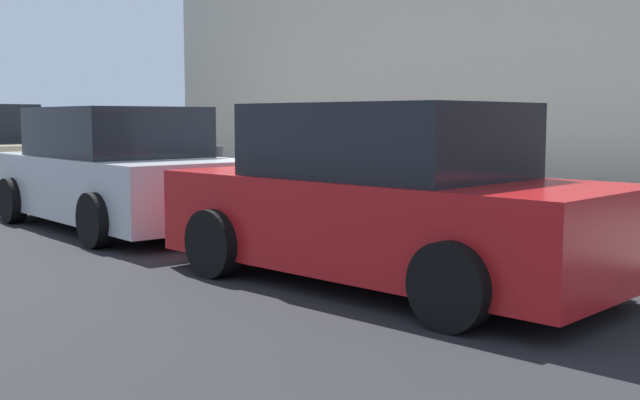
# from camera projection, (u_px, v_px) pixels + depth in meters

# --- Properties ---
(ground_plane) EXTENTS (40.00, 40.00, 0.00)m
(ground_plane) POSITION_uv_depth(u_px,v_px,m) (268.00, 223.00, 11.00)
(ground_plane) COLOR black
(sidewalk_curb) EXTENTS (18.00, 5.00, 0.14)m
(sidewalk_curb) POSITION_uv_depth(u_px,v_px,m) (388.00, 205.00, 12.68)
(sidewalk_curb) COLOR gray
(sidewalk_curb) RESTS_ON ground_plane
(suitcase_red_0) EXTENTS (0.49, 0.23, 0.71)m
(suitcase_red_0) POSITION_uv_depth(u_px,v_px,m) (507.00, 208.00, 8.79)
(suitcase_red_0) COLOR red
(suitcase_red_0) RESTS_ON sidewalk_curb
(suitcase_navy_1) EXTENTS (0.50, 0.19, 1.03)m
(suitcase_navy_1) POSITION_uv_depth(u_px,v_px,m) (465.00, 202.00, 9.15)
(suitcase_navy_1) COLOR navy
(suitcase_navy_1) RESTS_ON sidewalk_curb
(suitcase_teal_2) EXTENTS (0.42, 0.25, 0.76)m
(suitcase_teal_2) POSITION_uv_depth(u_px,v_px,m) (436.00, 199.00, 9.60)
(suitcase_teal_2) COLOR #0F606B
(suitcase_teal_2) RESTS_ON sidewalk_curb
(suitcase_maroon_3) EXTENTS (0.39, 0.26, 1.00)m
(suitcase_maroon_3) POSITION_uv_depth(u_px,v_px,m) (403.00, 196.00, 9.88)
(suitcase_maroon_3) COLOR maroon
(suitcase_maroon_3) RESTS_ON sidewalk_curb
(suitcase_olive_4) EXTENTS (0.40, 0.26, 0.99)m
(suitcase_olive_4) POSITION_uv_depth(u_px,v_px,m) (378.00, 195.00, 10.23)
(suitcase_olive_4) COLOR #59601E
(suitcase_olive_4) RESTS_ON sidewalk_curb
(suitcase_black_5) EXTENTS (0.47, 0.23, 0.75)m
(suitcase_black_5) POSITION_uv_depth(u_px,v_px,m) (357.00, 198.00, 10.66)
(suitcase_black_5) COLOR black
(suitcase_black_5) RESTS_ON sidewalk_curb
(suitcase_silver_6) EXTENTS (0.40, 0.26, 0.86)m
(suitcase_silver_6) POSITION_uv_depth(u_px,v_px,m) (325.00, 192.00, 10.92)
(suitcase_silver_6) COLOR #9EA0A8
(suitcase_silver_6) RESTS_ON sidewalk_curb
(suitcase_red_7) EXTENTS (0.41, 0.24, 0.60)m
(suitcase_red_7) POSITION_uv_depth(u_px,v_px,m) (303.00, 192.00, 11.26)
(suitcase_red_7) COLOR red
(suitcase_red_7) RESTS_ON sidewalk_curb
(suitcase_navy_8) EXTENTS (0.49, 0.25, 0.99)m
(suitcase_navy_8) POSITION_uv_depth(u_px,v_px,m) (287.00, 181.00, 11.69)
(suitcase_navy_8) COLOR navy
(suitcase_navy_8) RESTS_ON sidewalk_curb
(fire_hydrant) EXTENTS (0.39, 0.21, 0.75)m
(fire_hydrant) POSITION_uv_depth(u_px,v_px,m) (245.00, 178.00, 12.36)
(fire_hydrant) COLOR #99999E
(fire_hydrant) RESTS_ON sidewalk_curb
(bollard_post) EXTENTS (0.15, 0.15, 0.89)m
(bollard_post) POSITION_uv_depth(u_px,v_px,m) (219.00, 173.00, 12.61)
(bollard_post) COLOR #333338
(bollard_post) RESTS_ON sidewalk_curb
(parked_car_red_0) EXTENTS (4.36, 2.14, 1.61)m
(parked_car_red_0) POSITION_uv_depth(u_px,v_px,m) (385.00, 200.00, 6.91)
(parked_car_red_0) COLOR #AD1619
(parked_car_red_0) RESTS_ON ground_plane
(parked_car_silver_1) EXTENTS (4.57, 2.23, 1.62)m
(parked_car_silver_1) POSITION_uv_depth(u_px,v_px,m) (116.00, 172.00, 10.47)
(parked_car_silver_1) COLOR #B2B5BA
(parked_car_silver_1) RESTS_ON ground_plane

